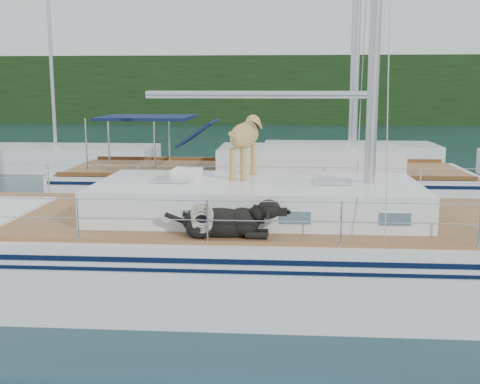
{
  "coord_description": "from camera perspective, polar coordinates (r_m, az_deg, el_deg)",
  "views": [
    {
      "loc": [
        1.22,
        -9.65,
        3.34
      ],
      "look_at": [
        0.5,
        0.2,
        1.6
      ],
      "focal_mm": 45.0,
      "sensor_mm": 36.0,
      "label": 1
    }
  ],
  "objects": [
    {
      "name": "bg_boat_west",
      "position": [
        25.55,
        -17.02,
        3.06
      ],
      "size": [
        8.0,
        3.0,
        11.65
      ],
      "color": "white",
      "rests_on": "ground"
    },
    {
      "name": "tree_line",
      "position": [
        54.67,
        2.96,
        9.63
      ],
      "size": [
        90.0,
        3.0,
        6.0
      ],
      "primitive_type": "cube",
      "color": "black",
      "rests_on": "ground"
    },
    {
      "name": "bg_boat_center",
      "position": [
        25.97,
        10.33,
        3.45
      ],
      "size": [
        7.2,
        3.0,
        11.65
      ],
      "color": "white",
      "rests_on": "ground"
    },
    {
      "name": "shore_bank",
      "position": [
        55.93,
        2.96,
        7.18
      ],
      "size": [
        92.0,
        1.0,
        1.2
      ],
      "primitive_type": "cube",
      "color": "#595147",
      "rests_on": "ground"
    },
    {
      "name": "main_sailboat",
      "position": [
        10.08,
        -2.39,
        -5.31
      ],
      "size": [
        12.0,
        3.8,
        14.01
      ],
      "color": "white",
      "rests_on": "ground"
    },
    {
      "name": "ground",
      "position": [
        10.29,
        -2.89,
        -8.97
      ],
      "size": [
        120.0,
        120.0,
        0.0
      ],
      "primitive_type": "plane",
      "color": "black",
      "rests_on": "ground"
    },
    {
      "name": "neighbor_sailboat",
      "position": [
        16.5,
        2.68,
        0.52
      ],
      "size": [
        11.0,
        3.5,
        13.3
      ],
      "color": "white",
      "rests_on": "ground"
    }
  ]
}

